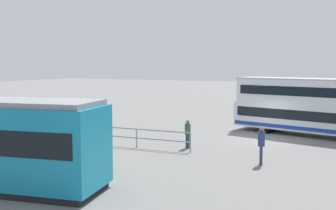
{
  "coord_description": "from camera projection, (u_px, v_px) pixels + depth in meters",
  "views": [
    {
      "loc": [
        -5.48,
        24.97,
        4.68
      ],
      "look_at": [
        4.16,
        4.53,
        2.36
      ],
      "focal_mm": 42.95,
      "sensor_mm": 36.0,
      "label": 1
    }
  ],
  "objects": [
    {
      "name": "ground_plane",
      "position": [
        258.0,
        138.0,
        25.27
      ],
      "size": [
        160.0,
        160.0,
        0.0
      ],
      "primitive_type": "plane",
      "color": "slate"
    },
    {
      "name": "double_decker_bus",
      "position": [
        325.0,
        107.0,
        25.57
      ],
      "size": [
        12.1,
        5.28,
        3.74
      ],
      "color": "white",
      "rests_on": "ground"
    },
    {
      "name": "pedestrian_near_railing",
      "position": [
        188.0,
        132.0,
        22.27
      ],
      "size": [
        0.45,
        0.45,
        1.6
      ],
      "color": "#33384C",
      "rests_on": "ground"
    },
    {
      "name": "pedestrian_crossing",
      "position": [
        261.0,
        143.0,
        18.6
      ],
      "size": [
        0.38,
        0.38,
        1.8
      ],
      "color": "#33384C",
      "rests_on": "ground"
    },
    {
      "name": "pedestrian_railing",
      "position": [
        137.0,
        135.0,
        22.46
      ],
      "size": [
        6.46,
        0.34,
        1.08
      ],
      "color": "gray",
      "rests_on": "ground"
    },
    {
      "name": "info_sign",
      "position": [
        88.0,
        115.0,
        24.79
      ],
      "size": [
        1.0,
        0.13,
        2.25
      ],
      "color": "slate",
      "rests_on": "ground"
    }
  ]
}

